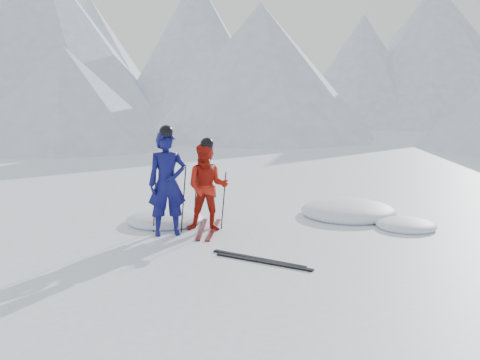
# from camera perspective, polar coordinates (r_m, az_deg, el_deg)

# --- Properties ---
(ground) EXTENTS (160.00, 160.00, 0.00)m
(ground) POSITION_cam_1_polar(r_m,az_deg,el_deg) (9.11, 12.55, -7.60)
(ground) COLOR white
(ground) RESTS_ON ground
(mountain_range) EXTENTS (106.15, 62.94, 15.53)m
(mountain_range) POSITION_cam_1_polar(r_m,az_deg,el_deg) (44.69, 16.35, 13.88)
(mountain_range) COLOR #B2BCD1
(mountain_range) RESTS_ON ground
(skier_blue) EXTENTS (0.85, 0.72, 2.00)m
(skier_blue) POSITION_cam_1_polar(r_m,az_deg,el_deg) (9.72, -8.17, -0.40)
(skier_blue) COLOR #0D0E50
(skier_blue) RESTS_ON ground
(skier_red) EXTENTS (0.89, 0.72, 1.74)m
(skier_red) POSITION_cam_1_polar(r_m,az_deg,el_deg) (10.02, -3.69, -0.80)
(skier_red) COLOR #AF1B0E
(skier_red) RESTS_ON ground
(pole_blue_left) EXTENTS (0.13, 0.09, 1.33)m
(pole_blue_left) POSITION_cam_1_polar(r_m,az_deg,el_deg) (10.00, -9.56, -2.11)
(pole_blue_left) COLOR black
(pole_blue_left) RESTS_ON ground
(pole_blue_right) EXTENTS (0.13, 0.08, 1.33)m
(pole_blue_right) POSITION_cam_1_polar(r_m,az_deg,el_deg) (9.95, -6.36, -2.09)
(pole_blue_right) COLOR black
(pole_blue_right) RESTS_ON ground
(pole_red_left) EXTENTS (0.12, 0.09, 1.16)m
(pole_red_left) POSITION_cam_1_polar(r_m,az_deg,el_deg) (10.37, -5.04, -2.11)
(pole_red_left) COLOR black
(pole_red_left) RESTS_ON ground
(pole_red_right) EXTENTS (0.12, 0.08, 1.16)m
(pole_red_right) POSITION_cam_1_polar(r_m,az_deg,el_deg) (10.16, -1.85, -2.31)
(pole_red_right) COLOR black
(pole_red_right) RESTS_ON ground
(ski_worn_left) EXTENTS (0.29, 1.70, 0.03)m
(ski_worn_left) POSITION_cam_1_polar(r_m,az_deg,el_deg) (10.22, -4.31, -5.51)
(ski_worn_left) COLOR black
(ski_worn_left) RESTS_ON ground
(ski_worn_right) EXTENTS (0.17, 1.70, 0.03)m
(ski_worn_right) POSITION_cam_1_polar(r_m,az_deg,el_deg) (10.17, -2.98, -5.56)
(ski_worn_right) COLOR black
(ski_worn_right) RESTS_ON ground
(ski_loose_a) EXTENTS (1.59, 0.78, 0.03)m
(ski_loose_a) POSITION_cam_1_polar(r_m,az_deg,el_deg) (8.34, 2.02, -8.83)
(ski_loose_a) COLOR black
(ski_loose_a) RESTS_ON ground
(ski_loose_b) EXTENTS (1.61, 0.73, 0.03)m
(ski_loose_b) POSITION_cam_1_polar(r_m,az_deg,el_deg) (8.19, 2.62, -9.17)
(ski_loose_b) COLOR black
(ski_loose_b) RESTS_ON ground
(snow_lumps) EXTENTS (8.95, 5.96, 0.46)m
(snow_lumps) POSITION_cam_1_polar(r_m,az_deg,el_deg) (10.74, 10.77, -5.02)
(snow_lumps) COLOR white
(snow_lumps) RESTS_ON ground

